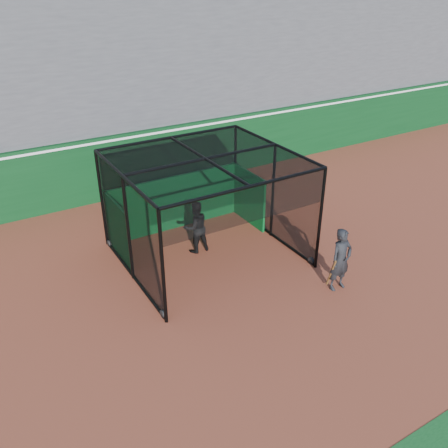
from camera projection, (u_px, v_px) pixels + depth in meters
ground at (251, 303)px, 12.74m from camera, size 120.00×120.00×0.00m
outfield_wall at (131, 162)px, 18.57m from camera, size 50.00×0.50×2.50m
grandstand at (92, 63)px, 19.93m from camera, size 50.00×7.85×8.95m
batting_cage at (206, 209)px, 14.17m from camera, size 5.01×4.66×3.20m
batter at (196, 227)px, 14.74m from camera, size 0.84×0.66×1.70m
on_deck_player at (341, 260)px, 12.94m from camera, size 0.67×0.45×1.84m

